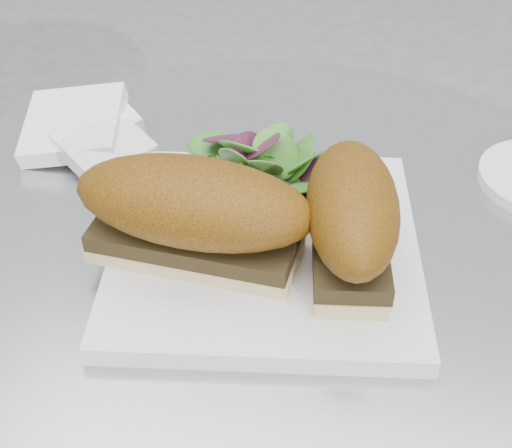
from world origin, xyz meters
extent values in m
cylinder|color=#A3A6AA|center=(0.00, 0.00, 0.72)|extent=(0.70, 0.70, 0.02)
cube|color=white|center=(0.00, 0.01, 0.74)|extent=(0.29, 0.29, 0.02)
cube|color=#CFB281|center=(-0.05, -0.03, 0.75)|extent=(0.16, 0.07, 0.01)
cube|color=black|center=(-0.05, -0.03, 0.77)|extent=(0.16, 0.07, 0.01)
ellipsoid|color=#6A3E0A|center=(-0.05, -0.03, 0.80)|extent=(0.18, 0.08, 0.06)
cube|color=#CFB281|center=(0.06, 0.00, 0.75)|extent=(0.08, 0.14, 0.01)
cube|color=black|center=(0.06, 0.00, 0.77)|extent=(0.08, 0.14, 0.01)
ellipsoid|color=#6A3E0A|center=(0.06, 0.00, 0.80)|extent=(0.10, 0.16, 0.06)
camera|label=1|loc=(0.11, -0.41, 1.12)|focal=50.00mm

